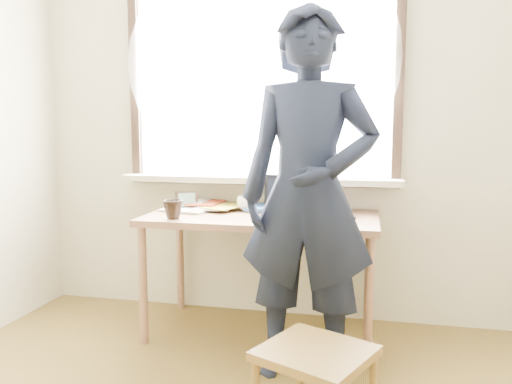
% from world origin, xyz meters
% --- Properties ---
extents(room_shell, '(3.52, 4.02, 2.61)m').
position_xyz_m(room_shell, '(-0.02, 0.20, 1.64)').
color(room_shell, beige).
rests_on(room_shell, ground).
extents(desk, '(1.39, 0.69, 0.74)m').
position_xyz_m(desk, '(-0.12, 1.63, 0.67)').
color(desk, '#916548').
rests_on(desk, ground).
extents(laptop, '(0.39, 0.34, 0.24)m').
position_xyz_m(laptop, '(0.09, 1.60, 0.80)').
color(laptop, black).
rests_on(laptop, desk).
extents(mug_white, '(0.16, 0.16, 0.09)m').
position_xyz_m(mug_white, '(-0.24, 1.76, 0.79)').
color(mug_white, white).
rests_on(mug_white, desk).
extents(mug_dark, '(0.14, 0.14, 0.11)m').
position_xyz_m(mug_dark, '(-0.59, 1.39, 0.80)').
color(mug_dark, black).
rests_on(mug_dark, desk).
extents(mouse, '(0.09, 0.06, 0.04)m').
position_xyz_m(mouse, '(0.40, 1.53, 0.76)').
color(mouse, black).
rests_on(mouse, desk).
extents(desk_clutter, '(0.80, 0.45, 0.04)m').
position_xyz_m(desk_clutter, '(-0.33, 1.84, 0.77)').
color(desk_clutter, white).
rests_on(desk_clutter, desk).
extents(book_a, '(0.27, 0.31, 0.03)m').
position_xyz_m(book_a, '(-0.59, 1.81, 0.76)').
color(book_a, white).
rests_on(book_a, desk).
extents(book_b, '(0.23, 0.27, 0.02)m').
position_xyz_m(book_b, '(0.22, 1.84, 0.75)').
color(book_b, white).
rests_on(book_b, desk).
extents(picture_frame, '(0.13, 0.09, 0.11)m').
position_xyz_m(picture_frame, '(-0.63, 1.73, 0.80)').
color(picture_frame, black).
rests_on(picture_frame, desk).
extents(work_chair, '(0.52, 0.51, 0.41)m').
position_xyz_m(work_chair, '(0.33, 0.58, 0.34)').
color(work_chair, brown).
rests_on(work_chair, ground).
extents(person, '(0.68, 0.45, 1.86)m').
position_xyz_m(person, '(0.22, 1.17, 0.93)').
color(person, black).
rests_on(person, ground).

